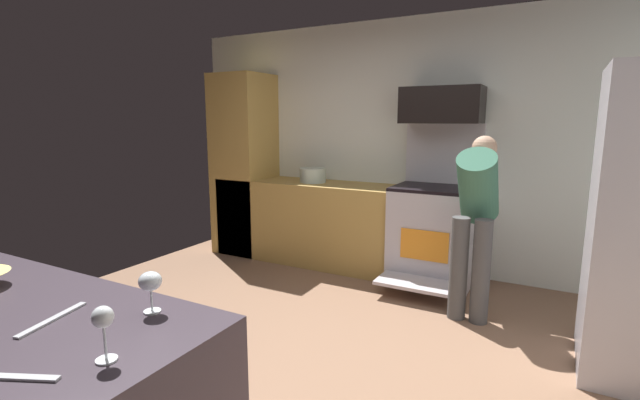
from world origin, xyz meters
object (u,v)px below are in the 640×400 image
(wine_glass_near, at_px, (150,283))
(wine_glass_mid, at_px, (103,321))
(oven_range, at_px, (434,231))
(stock_pot, at_px, (313,175))
(person_cook, at_px, (476,213))
(microwave, at_px, (442,105))

(wine_glass_near, xyz_separation_m, wine_glass_mid, (0.15, -0.29, 0.01))
(oven_range, xyz_separation_m, stock_pot, (-1.36, 0.01, 0.47))
(person_cook, distance_m, wine_glass_near, 2.68)
(person_cook, relative_size, stock_pot, 5.02)
(wine_glass_near, bearing_deg, wine_glass_mid, -63.07)
(person_cook, xyz_separation_m, wine_glass_mid, (-0.53, -2.87, 0.17))
(oven_range, bearing_deg, microwave, 90.00)
(person_cook, relative_size, wine_glass_near, 9.68)
(wine_glass_mid, bearing_deg, stock_pot, 110.39)
(microwave, xyz_separation_m, wine_glass_near, (-0.20, -3.29, -0.70))
(person_cook, bearing_deg, stock_pot, 161.06)
(stock_pot, bearing_deg, person_cook, -18.94)
(microwave, height_order, stock_pot, microwave)
(person_cook, bearing_deg, microwave, 123.76)
(microwave, bearing_deg, person_cook, -56.24)
(microwave, distance_m, wine_glass_mid, 3.65)
(oven_range, distance_m, person_cook, 0.85)
(oven_range, distance_m, wine_glass_near, 3.25)
(person_cook, height_order, stock_pot, person_cook)
(microwave, xyz_separation_m, person_cook, (0.47, -0.71, -0.86))
(oven_range, relative_size, wine_glass_near, 10.30)
(microwave, relative_size, wine_glass_near, 4.94)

